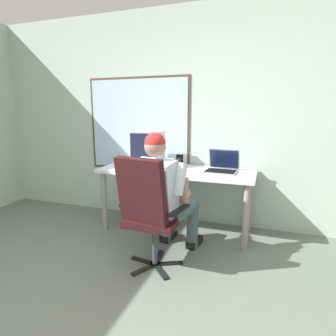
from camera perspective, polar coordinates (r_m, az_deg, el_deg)
The scene contains 9 objects.
wall_rear at distance 3.66m, azimuth 1.92°, elevation 9.86°, with size 5.42×0.08×2.65m.
desk at distance 3.34m, azimuth 1.71°, elevation -1.78°, with size 1.79×0.68×0.75m.
office_chair at distance 2.48m, azimuth -4.06°, elevation -7.96°, with size 0.60×0.58×1.05m.
person_seated at distance 2.69m, azimuth -0.94°, elevation -5.22°, with size 0.59×0.84×1.24m.
crt_monitor at distance 3.42m, azimuth -4.18°, elevation 4.37°, with size 0.38×0.25×0.43m.
laptop at distance 3.24m, azimuth 10.81°, elevation 0.46°, with size 0.37×0.34×0.25m.
wine_glass at distance 3.15m, azimuth 0.56°, elevation 0.97°, with size 0.08×0.08×0.15m.
desk_speaker at distance 3.42m, azimuth 2.34°, elevation 1.43°, with size 0.07×0.07×0.15m.
coffee_mug at distance 3.43m, azimuth -9.95°, elevation 0.84°, with size 0.09×0.09×0.10m.
Camera 1 is at (1.06, -1.14, 1.41)m, focal length 30.40 mm.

